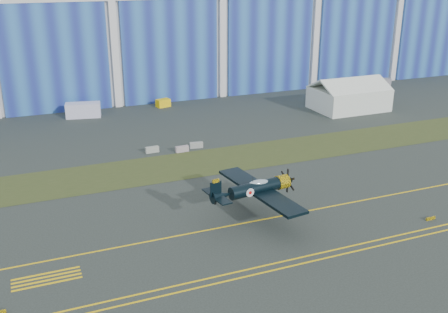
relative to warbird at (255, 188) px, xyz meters
name	(u,v)px	position (x,y,z in m)	size (l,w,h in m)	color
ground	(205,208)	(-4.32, 4.23, -3.54)	(260.00, 260.00, 0.00)	#2E3733
grass_median	(170,167)	(-4.32, 18.23, -3.52)	(260.00, 10.00, 0.02)	#475128
hangar	(94,18)	(-4.32, 76.01, 11.42)	(220.00, 45.70, 30.00)	silver
taxiway_centreline	(221,227)	(-4.32, -0.77, -3.53)	(200.00, 0.20, 0.02)	yellow
edge_line_near	(260,273)	(-4.32, -10.27, -3.53)	(80.00, 0.20, 0.02)	yellow
edge_line_far	(255,268)	(-4.32, -9.27, -3.53)	(80.00, 0.20, 0.02)	yellow
hold_short_ladder	(47,279)	(-22.32, -3.87, -3.53)	(6.00, 2.40, 0.02)	yellow
guard_board_right	(431,218)	(17.68, -7.77, -3.36)	(1.20, 0.15, 0.35)	yellow
warbird	(255,188)	(0.00, 0.00, 0.00)	(13.20, 15.25, 4.12)	black
tent	(349,93)	(36.33, 34.86, -0.40)	(13.59, 10.02, 6.27)	white
shipping_container	(83,110)	(-11.76, 48.35, -2.21)	(6.13, 2.45, 2.66)	silver
tug	(163,103)	(3.75, 50.03, -2.78)	(2.60, 1.62, 1.52)	yellow
gse_box	(383,83)	(54.90, 48.16, -2.58)	(3.19, 1.70, 1.92)	gray
barrier_a	(152,150)	(-5.04, 25.01, -3.09)	(2.00, 0.60, 0.90)	#949C92
barrier_b	(182,149)	(-0.84, 23.60, -3.09)	(2.00, 0.60, 0.90)	#9F9399
barrier_c	(196,145)	(1.73, 24.48, -3.09)	(2.00, 0.60, 0.90)	gray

